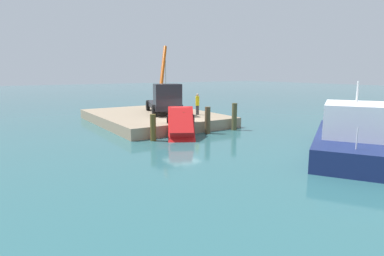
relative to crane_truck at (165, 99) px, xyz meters
The scene contains 10 objects.
ground 4.73m from the crane_truck, 10.16° to the right, with size 200.00×200.00×0.00m, color #2D6066.
dock 2.21m from the crane_truck, 143.76° to the right, with size 13.40×9.89×0.86m, color gray.
crane_truck is the anchor object (origin of this frame).
dock_worker 3.07m from the crane_truck, 44.60° to the left, with size 0.34×0.34×1.90m.
salvaged_car 7.13m from the crane_truck, 18.70° to the right, with size 4.53×3.68×3.18m.
moored_yacht 15.84m from the crane_truck, 18.91° to the left, with size 9.43×11.88×5.98m.
piling_near 7.73m from the crane_truck, 34.32° to the right, with size 0.40×0.40×1.84m, color brown.
piling_mid 6.59m from the crane_truck, 15.90° to the right, with size 0.31×0.31×1.82m, color brown.
piling_far 6.32m from the crane_truck, ahead, with size 0.43×0.43×2.06m, color brown.
piling_end 6.99m from the crane_truck, 26.07° to the left, with size 0.42×0.42×2.19m, color brown.
Camera 1 is at (21.51, -12.93, 4.70)m, focal length 29.68 mm.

